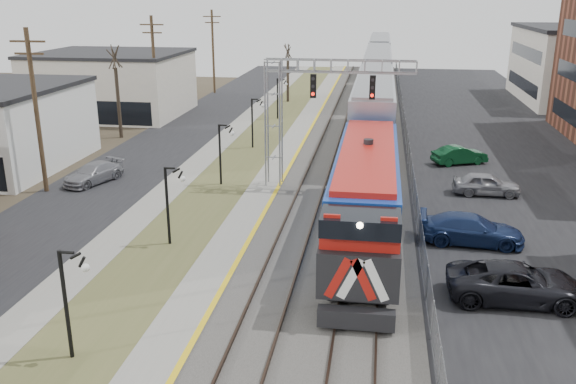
# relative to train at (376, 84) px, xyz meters

# --- Properties ---
(street_west) EXTENTS (7.00, 120.00, 0.04)m
(street_west) POSITION_rel_train_xyz_m (-17.00, -20.34, -2.90)
(street_west) COLOR black
(street_west) RESTS_ON ground
(sidewalk) EXTENTS (2.00, 120.00, 0.08)m
(sidewalk) POSITION_rel_train_xyz_m (-12.50, -20.34, -2.88)
(sidewalk) COLOR gray
(sidewalk) RESTS_ON ground
(grass_median) EXTENTS (4.00, 120.00, 0.06)m
(grass_median) POSITION_rel_train_xyz_m (-9.50, -20.34, -2.89)
(grass_median) COLOR #4F522C
(grass_median) RESTS_ON ground
(platform) EXTENTS (2.00, 120.00, 0.24)m
(platform) POSITION_rel_train_xyz_m (-6.50, -20.34, -2.80)
(platform) COLOR gray
(platform) RESTS_ON ground
(ballast_bed) EXTENTS (8.00, 120.00, 0.20)m
(ballast_bed) POSITION_rel_train_xyz_m (-1.50, -20.34, -2.82)
(ballast_bed) COLOR #595651
(ballast_bed) RESTS_ON ground
(parking_lot) EXTENTS (16.00, 120.00, 0.04)m
(parking_lot) POSITION_rel_train_xyz_m (10.50, -20.34, -2.90)
(parking_lot) COLOR black
(parking_lot) RESTS_ON ground
(platform_edge) EXTENTS (0.24, 120.00, 0.01)m
(platform_edge) POSITION_rel_train_xyz_m (-5.62, -20.34, -2.67)
(platform_edge) COLOR gold
(platform_edge) RESTS_ON platform
(track_near) EXTENTS (1.58, 120.00, 0.15)m
(track_near) POSITION_rel_train_xyz_m (-3.50, -20.34, -2.64)
(track_near) COLOR #2D2119
(track_near) RESTS_ON ballast_bed
(track_far) EXTENTS (1.58, 120.00, 0.15)m
(track_far) POSITION_rel_train_xyz_m (-0.00, -20.34, -2.64)
(track_far) COLOR #2D2119
(track_far) RESTS_ON ballast_bed
(train) EXTENTS (3.00, 85.85, 5.33)m
(train) POSITION_rel_train_xyz_m (0.00, 0.00, 0.00)
(train) COLOR #123898
(train) RESTS_ON ground
(signal_gantry) EXTENTS (9.00, 1.07, 8.15)m
(signal_gantry) POSITION_rel_train_xyz_m (-4.28, -27.35, 2.67)
(signal_gantry) COLOR gray
(signal_gantry) RESTS_ON ground
(lampposts) EXTENTS (0.14, 62.14, 4.00)m
(lampposts) POSITION_rel_train_xyz_m (-9.50, -37.06, -0.92)
(lampposts) COLOR black
(lampposts) RESTS_ON ground
(utility_poles) EXTENTS (0.28, 80.28, 10.00)m
(utility_poles) POSITION_rel_train_xyz_m (-20.00, -30.34, 2.08)
(utility_poles) COLOR #4C3823
(utility_poles) RESTS_ON ground
(fence) EXTENTS (0.04, 120.00, 1.60)m
(fence) POSITION_rel_train_xyz_m (2.70, -20.34, -2.12)
(fence) COLOR gray
(fence) RESTS_ON ground
(bare_trees) EXTENTS (12.30, 42.30, 5.95)m
(bare_trees) POSITION_rel_train_xyz_m (-18.16, -16.43, -0.22)
(bare_trees) COLOR #382D23
(bare_trees) RESTS_ON ground
(car_lot_c) EXTENTS (5.54, 2.58, 1.53)m
(car_lot_c) POSITION_rel_train_xyz_m (6.27, -40.82, -2.15)
(car_lot_c) COLOR black
(car_lot_c) RESTS_ON ground
(car_lot_d) EXTENTS (5.17, 2.35, 1.47)m
(car_lot_d) POSITION_rel_train_xyz_m (5.25, -34.98, -2.18)
(car_lot_d) COLOR navy
(car_lot_d) RESTS_ON ground
(car_lot_e) EXTENTS (4.05, 1.66, 1.37)m
(car_lot_e) POSITION_rel_train_xyz_m (7.18, -26.93, -2.23)
(car_lot_e) COLOR gray
(car_lot_e) RESTS_ON ground
(car_lot_f) EXTENTS (4.20, 2.87, 1.31)m
(car_lot_f) POSITION_rel_train_xyz_m (6.37, -19.86, -2.26)
(car_lot_f) COLOR #0D4522
(car_lot_f) RESTS_ON ground
(car_street_b) EXTENTS (3.20, 4.73, 1.27)m
(car_street_b) POSITION_rel_train_xyz_m (-17.84, -28.21, -2.28)
(car_street_b) COLOR gray
(car_street_b) RESTS_ON ground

